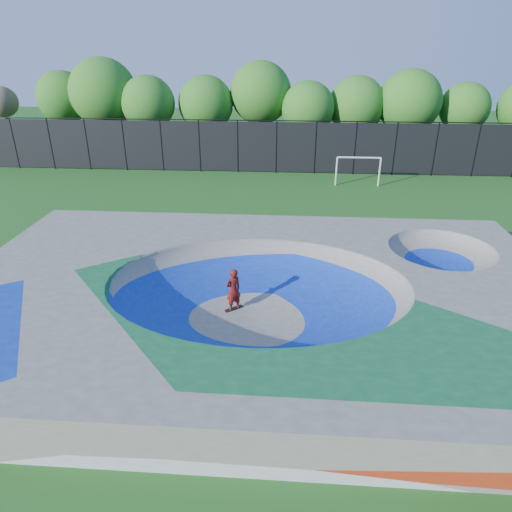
{
  "coord_description": "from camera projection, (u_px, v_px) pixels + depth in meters",
  "views": [
    {
      "loc": [
        0.96,
        -14.44,
        9.26
      ],
      "look_at": [
        -0.29,
        3.0,
        1.1
      ],
      "focal_mm": 32.0,
      "sensor_mm": 36.0,
      "label": 1
    }
  ],
  "objects": [
    {
      "name": "fence",
      "position": [
        276.0,
        146.0,
        35.13
      ],
      "size": [
        48.09,
        0.09,
        4.04
      ],
      "color": "black",
      "rests_on": "ground"
    },
    {
      "name": "soccer_goal",
      "position": [
        358.0,
        166.0,
        32.17
      ],
      "size": [
        3.15,
        0.12,
        2.08
      ],
      "color": "silver",
      "rests_on": "ground"
    },
    {
      "name": "skater",
      "position": [
        233.0,
        290.0,
        17.13
      ],
      "size": [
        0.75,
        0.72,
        1.73
      ],
      "primitive_type": "imported",
      "rotation": [
        0.0,
        0.0,
        3.81
      ],
      "color": "#B8190E",
      "rests_on": "ground"
    },
    {
      "name": "treeline",
      "position": [
        282.0,
        101.0,
        38.16
      ],
      "size": [
        51.63,
        6.31,
        8.35
      ],
      "color": "#493624",
      "rests_on": "ground"
    },
    {
      "name": "skateboard",
      "position": [
        234.0,
        309.0,
        17.48
      ],
      "size": [
        0.75,
        0.66,
        0.05
      ],
      "primitive_type": "cube",
      "rotation": [
        0.0,
        0.0,
        0.67
      ],
      "color": "black",
      "rests_on": "ground"
    },
    {
      "name": "skate_deck",
      "position": [
        258.0,
        299.0,
        16.72
      ],
      "size": [
        22.0,
        14.0,
        1.5
      ],
      "primitive_type": "cube",
      "color": "gray",
      "rests_on": "ground"
    },
    {
      "name": "ground",
      "position": [
        258.0,
        317.0,
        17.03
      ],
      "size": [
        120.0,
        120.0,
        0.0
      ],
      "primitive_type": "plane",
      "color": "#1B5116",
      "rests_on": "ground"
    }
  ]
}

